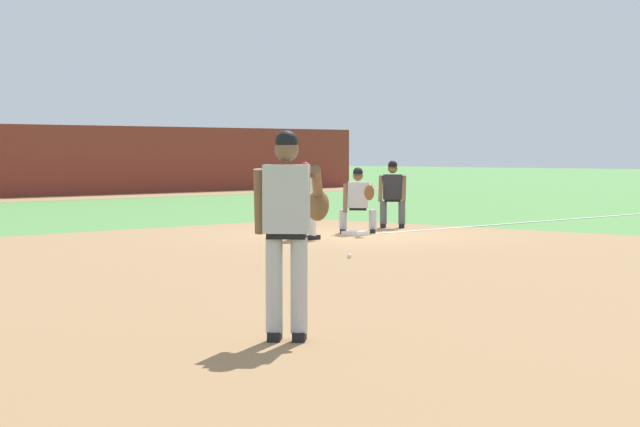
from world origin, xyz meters
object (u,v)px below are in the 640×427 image
(first_base_bag, at_px, (355,233))
(first_baseman, at_px, (359,197))
(baserunner, at_px, (305,197))
(umpire, at_px, (393,191))
(baseball, at_px, (349,256))
(pitcher, at_px, (289,222))

(first_base_bag, relative_size, first_baseman, 0.28)
(first_base_bag, relative_size, baserunner, 0.26)
(first_base_bag, xyz_separation_m, first_baseman, (0.46, 0.31, 0.69))
(umpire, bearing_deg, first_base_bag, -157.11)
(first_base_bag, height_order, umpire, umpire)
(baseball, relative_size, umpire, 0.05)
(pitcher, relative_size, umpire, 1.27)
(first_base_bag, bearing_deg, pitcher, -140.74)
(baseball, distance_m, umpire, 7.64)
(first_baseman, relative_size, baserunner, 0.92)
(first_baseman, height_order, baserunner, baserunner)
(baserunner, bearing_deg, pitcher, -136.67)
(baseball, xyz_separation_m, first_baseman, (4.37, 3.68, 0.69))
(baseball, bearing_deg, baserunner, 53.45)
(baseball, distance_m, pitcher, 8.49)
(first_base_bag, bearing_deg, umpire, 22.89)
(first_base_bag, distance_m, pitcher, 13.62)
(first_base_bag, relative_size, pitcher, 0.20)
(baseball, relative_size, pitcher, 0.04)
(umpire, bearing_deg, pitcher, -143.28)
(first_baseman, distance_m, baserunner, 1.92)
(pitcher, relative_size, baserunner, 1.27)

